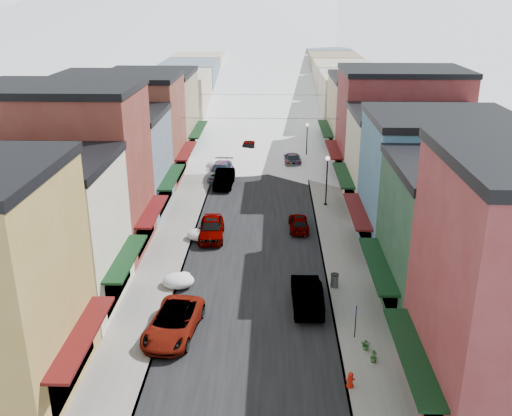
# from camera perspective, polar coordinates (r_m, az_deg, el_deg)

# --- Properties ---
(road) EXTENTS (10.00, 160.00, 0.01)m
(road) POSITION_cam_1_polar(r_m,az_deg,el_deg) (80.82, 0.77, 7.49)
(road) COLOR black
(road) RESTS_ON ground
(sidewalk_left) EXTENTS (3.20, 160.00, 0.15)m
(sidewalk_left) POSITION_cam_1_polar(r_m,az_deg,el_deg) (81.17, -3.93, 7.56)
(sidewalk_left) COLOR gray
(sidewalk_left) RESTS_ON ground
(sidewalk_right) EXTENTS (3.20, 160.00, 0.15)m
(sidewalk_right) POSITION_cam_1_polar(r_m,az_deg,el_deg) (80.97, 5.49, 7.48)
(sidewalk_right) COLOR gray
(sidewalk_right) RESTS_ON ground
(curb_left) EXTENTS (0.10, 160.00, 0.15)m
(curb_left) POSITION_cam_1_polar(r_m,az_deg,el_deg) (81.04, -2.83, 7.56)
(curb_left) COLOR slate
(curb_left) RESTS_ON ground
(curb_right) EXTENTS (0.10, 160.00, 0.15)m
(curb_right) POSITION_cam_1_polar(r_m,az_deg,el_deg) (80.88, 4.38, 7.50)
(curb_right) COLOR slate
(curb_right) RESTS_ON ground
(bldg_l_cream) EXTENTS (11.30, 8.20, 9.50)m
(bldg_l_cream) POSITION_cam_1_polar(r_m,az_deg,el_deg) (36.95, -21.48, -2.36)
(bldg_l_cream) COLOR beige
(bldg_l_cream) RESTS_ON ground
(bldg_l_brick_near) EXTENTS (12.30, 8.20, 12.50)m
(bldg_l_brick_near) POSITION_cam_1_polar(r_m,az_deg,el_deg) (43.66, -18.44, 3.54)
(bldg_l_brick_near) COLOR maroon
(bldg_l_brick_near) RESTS_ON ground
(bldg_l_grayblue) EXTENTS (11.30, 9.20, 9.00)m
(bldg_l_grayblue) POSITION_cam_1_polar(r_m,az_deg,el_deg) (51.72, -14.63, 4.47)
(bldg_l_grayblue) COLOR slate
(bldg_l_grayblue) RESTS_ON ground
(bldg_l_brick_far) EXTENTS (13.30, 9.20, 11.00)m
(bldg_l_brick_far) POSITION_cam_1_polar(r_m,az_deg,el_deg) (60.16, -13.35, 7.77)
(bldg_l_brick_far) COLOR brown
(bldg_l_brick_far) RESTS_ON ground
(bldg_l_tan) EXTENTS (11.30, 11.20, 10.00)m
(bldg_l_tan) POSITION_cam_1_polar(r_m,az_deg,el_deg) (69.54, -10.46, 9.23)
(bldg_l_tan) COLOR #968062
(bldg_l_tan) RESTS_ON ground
(bldg_r_green) EXTENTS (11.30, 9.20, 9.50)m
(bldg_r_green) POSITION_cam_1_polar(r_m,az_deg,el_deg) (35.61, 21.16, -3.17)
(bldg_r_green) COLOR #20432D
(bldg_r_green) RESTS_ON ground
(bldg_r_blue) EXTENTS (11.30, 9.20, 10.50)m
(bldg_r_blue) POSITION_cam_1_polar(r_m,az_deg,el_deg) (43.46, 17.56, 2.18)
(bldg_r_blue) COLOR teal
(bldg_r_blue) RESTS_ON ground
(bldg_r_cream) EXTENTS (12.30, 9.20, 9.00)m
(bldg_r_cream) POSITION_cam_1_polar(r_m,az_deg,el_deg) (52.12, 15.48, 4.51)
(bldg_r_cream) COLOR beige
(bldg_r_cream) RESTS_ON ground
(bldg_r_brick_far) EXTENTS (13.30, 9.20, 11.50)m
(bldg_r_brick_far) POSITION_cam_1_polar(r_m,az_deg,el_deg) (60.46, 14.16, 8.00)
(bldg_r_brick_far) COLOR maroon
(bldg_r_brick_far) RESTS_ON ground
(bldg_r_tan) EXTENTS (11.30, 11.20, 9.50)m
(bldg_r_tan) POSITION_cam_1_polar(r_m,az_deg,el_deg) (70.08, 11.62, 9.03)
(bldg_r_tan) COLOR tan
(bldg_r_tan) RESTS_ON ground
(distant_blocks) EXTENTS (34.00, 55.00, 8.00)m
(distant_blocks) POSITION_cam_1_polar(r_m,az_deg,el_deg) (102.73, 1.01, 12.56)
(distant_blocks) COLOR gray
(distant_blocks) RESTS_ON ground
(mountain_ridge) EXTENTS (670.00, 340.00, 34.00)m
(mountain_ridge) POSITION_cam_1_polar(r_m,az_deg,el_deg) (296.66, -2.45, 19.76)
(mountain_ridge) COLOR silver
(mountain_ridge) RESTS_ON ground
(overhead_cables) EXTENTS (16.40, 15.04, 0.04)m
(overhead_cables) POSITION_cam_1_polar(r_m,az_deg,el_deg) (67.32, 0.61, 10.23)
(overhead_cables) COLOR black
(overhead_cables) RESTS_ON ground
(car_white_suv) EXTENTS (3.25, 5.86, 1.55)m
(car_white_suv) POSITION_cam_1_polar(r_m,az_deg,el_deg) (33.35, -8.27, -11.27)
(car_white_suv) COLOR silver
(car_white_suv) RESTS_ON ground
(car_silver_sedan) EXTENTS (2.21, 4.95, 1.66)m
(car_silver_sedan) POSITION_cam_1_polar(r_m,az_deg,el_deg) (45.52, -4.48, -2.02)
(car_silver_sedan) COLOR #9C9FA4
(car_silver_sedan) RESTS_ON ground
(car_dark_hatch) EXTENTS (1.91, 5.08, 1.66)m
(car_dark_hatch) POSITION_cam_1_polar(r_m,az_deg,el_deg) (57.83, -3.19, 2.98)
(car_dark_hatch) COLOR black
(car_dark_hatch) RESTS_ON ground
(car_silver_wagon) EXTENTS (2.58, 5.73, 1.63)m
(car_silver_wagon) POSITION_cam_1_polar(r_m,az_deg,el_deg) (60.35, -3.53, 3.72)
(car_silver_wagon) COLOR gray
(car_silver_wagon) RESTS_ON ground
(car_green_sedan) EXTENTS (1.89, 5.15, 1.68)m
(car_green_sedan) POSITION_cam_1_polar(r_m,az_deg,el_deg) (35.87, 5.12, -8.56)
(car_green_sedan) COLOR black
(car_green_sedan) RESTS_ON ground
(car_gray_suv) EXTENTS (1.68, 3.93, 1.32)m
(car_gray_suv) POSITION_cam_1_polar(r_m,az_deg,el_deg) (47.08, 4.30, -1.44)
(car_gray_suv) COLOR #9E9FA6
(car_gray_suv) RESTS_ON ground
(car_black_sedan) EXTENTS (2.11, 4.82, 1.38)m
(car_black_sedan) POSITION_cam_1_polar(r_m,az_deg,el_deg) (65.47, 3.64, 4.94)
(car_black_sedan) COLOR black
(car_black_sedan) RESTS_ON ground
(car_lane_silver) EXTENTS (2.23, 5.02, 1.68)m
(car_lane_silver) POSITION_cam_1_polar(r_m,az_deg,el_deg) (69.30, -0.75, 5.99)
(car_lane_silver) COLOR gray
(car_lane_silver) RESTS_ON ground
(car_lane_white) EXTENTS (2.63, 5.17, 1.40)m
(car_lane_white) POSITION_cam_1_polar(r_m,az_deg,el_deg) (95.00, 1.58, 9.89)
(car_lane_white) COLOR silver
(car_lane_white) RESTS_ON ground
(fire_hydrant) EXTENTS (0.48, 0.36, 0.82)m
(fire_hydrant) POSITION_cam_1_polar(r_m,az_deg,el_deg) (29.54, 9.41, -16.62)
(fire_hydrant) COLOR red
(fire_hydrant) RESTS_ON sidewalk_right
(parking_sign) EXTENTS (0.05, 0.27, 2.00)m
(parking_sign) POSITION_cam_1_polar(r_m,az_deg,el_deg) (32.77, 9.94, -10.89)
(parking_sign) COLOR black
(parking_sign) RESTS_ON sidewalk_right
(trash_can) EXTENTS (0.55, 0.55, 0.93)m
(trash_can) POSITION_cam_1_polar(r_m,az_deg,el_deg) (38.14, 7.86, -7.18)
(trash_can) COLOR #5C5F62
(trash_can) RESTS_ON sidewalk_right
(streetlamp_near) EXTENTS (0.38, 0.38, 4.61)m
(streetlamp_near) POSITION_cam_1_polar(r_m,az_deg,el_deg) (51.85, 7.11, 3.35)
(streetlamp_near) COLOR black
(streetlamp_near) RESTS_ON sidewalk_right
(streetlamp_far) EXTENTS (0.37, 0.37, 4.44)m
(streetlamp_far) POSITION_cam_1_polar(r_m,az_deg,el_deg) (65.99, 5.12, 7.06)
(streetlamp_far) COLOR black
(streetlamp_far) RESTS_ON sidewalk_right
(planter_near) EXTENTS (0.67, 0.62, 0.62)m
(planter_near) POSITION_cam_1_polar(r_m,az_deg,el_deg) (32.31, 10.96, -13.27)
(planter_near) COLOR #32692F
(planter_near) RESTS_ON sidewalk_right
(planter_far) EXTENTS (0.52, 0.52, 0.66)m
(planter_far) POSITION_cam_1_polar(r_m,az_deg,el_deg) (31.44, 11.69, -14.34)
(planter_far) COLOR #34602C
(planter_far) RESTS_ON sidewalk_right
(snow_pile_near) EXTENTS (2.12, 2.51, 0.90)m
(snow_pile_near) POSITION_cam_1_polar(r_m,az_deg,el_deg) (38.54, -7.73, -7.18)
(snow_pile_near) COLOR white
(snow_pile_near) RESTS_ON ground
(snow_pile_mid) EXTENTS (2.11, 2.50, 0.89)m
(snow_pile_mid) POSITION_cam_1_polar(r_m,az_deg,el_deg) (45.43, -5.55, -2.65)
(snow_pile_mid) COLOR white
(snow_pile_mid) RESTS_ON ground
(snow_pile_far) EXTENTS (2.34, 2.64, 0.99)m
(snow_pile_far) POSITION_cam_1_polar(r_m,az_deg,el_deg) (63.81, -3.90, 4.32)
(snow_pile_far) COLOR white
(snow_pile_far) RESTS_ON ground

